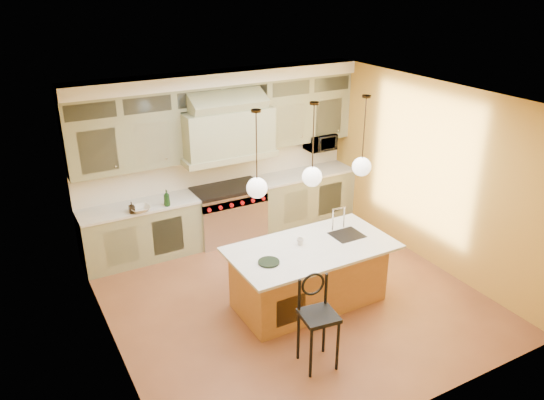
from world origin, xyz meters
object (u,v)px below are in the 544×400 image
kitchen_island (309,273)px  microwave (320,142)px  counter_stool (317,316)px  range (229,212)px

kitchen_island → microwave: 3.24m
counter_stool → microwave: bearing=63.2°
microwave → counter_stool: bearing=-123.7°
kitchen_island → range: bearing=93.1°
counter_stool → kitchen_island: bearing=68.4°
range → kitchen_island: bearing=-86.5°
range → kitchen_island: kitchen_island is taller
range → counter_stool: (-0.46, -3.51, 0.18)m
range → microwave: microwave is taller
counter_stool → microwave: size_ratio=2.15×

